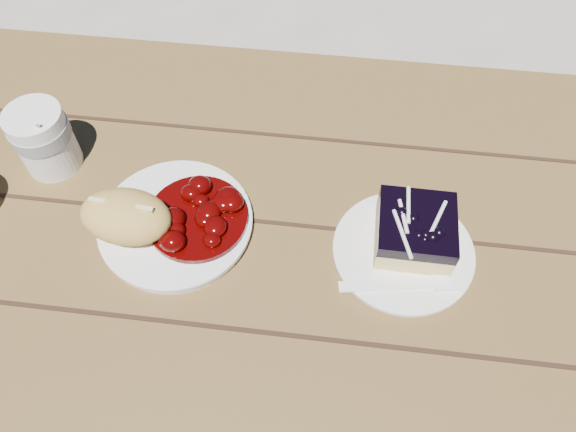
# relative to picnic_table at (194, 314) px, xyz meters

# --- Properties ---
(ground) EXTENTS (60.00, 60.00, 0.00)m
(ground) POSITION_rel_picnic_table_xyz_m (0.00, 0.00, -0.59)
(ground) COLOR #A29D92
(ground) RESTS_ON ground
(picnic_table) EXTENTS (2.00, 1.55, 0.75)m
(picnic_table) POSITION_rel_picnic_table_xyz_m (0.00, 0.00, 0.00)
(picnic_table) COLOR brown
(picnic_table) RESTS_ON ground
(main_plate) EXTENTS (0.20, 0.20, 0.02)m
(main_plate) POSITION_rel_picnic_table_xyz_m (-0.01, 0.06, 0.17)
(main_plate) COLOR white
(main_plate) RESTS_ON picnic_table
(goulash_stew) EXTENTS (0.14, 0.14, 0.04)m
(goulash_stew) POSITION_rel_picnic_table_xyz_m (0.02, 0.06, 0.20)
(goulash_stew) COLOR #440302
(goulash_stew) RESTS_ON main_plate
(bread_roll) EXTENTS (0.13, 0.09, 0.06)m
(bread_roll) POSITION_rel_picnic_table_xyz_m (-0.07, 0.04, 0.21)
(bread_roll) COLOR gold
(bread_roll) RESTS_ON main_plate
(dessert_plate) EXTENTS (0.18, 0.18, 0.01)m
(dessert_plate) POSITION_rel_picnic_table_xyz_m (0.30, 0.05, 0.17)
(dessert_plate) COLOR white
(dessert_plate) RESTS_ON picnic_table
(blueberry_cake) EXTENTS (0.10, 0.10, 0.06)m
(blueberry_cake) POSITION_rel_picnic_table_xyz_m (0.31, 0.07, 0.20)
(blueberry_cake) COLOR #F2DF84
(blueberry_cake) RESTS_ON dessert_plate
(fork_dessert) EXTENTS (0.16, 0.05, 0.00)m
(fork_dessert) POSITION_rel_picnic_table_xyz_m (0.28, -0.00, 0.17)
(fork_dessert) COLOR white
(fork_dessert) RESTS_ON dessert_plate
(coffee_cup) EXTENTS (0.08, 0.08, 0.10)m
(coffee_cup) POSITION_rel_picnic_table_xyz_m (-0.22, 0.15, 0.21)
(coffee_cup) COLOR white
(coffee_cup) RESTS_ON picnic_table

